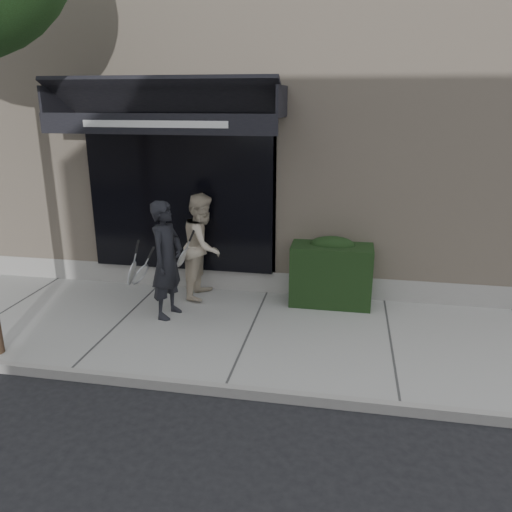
# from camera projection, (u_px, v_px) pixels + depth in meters

# --- Properties ---
(ground) EXTENTS (80.00, 80.00, 0.00)m
(ground) POSITION_uv_depth(u_px,v_px,m) (251.00, 337.00, 7.36)
(ground) COLOR black
(ground) RESTS_ON ground
(sidewalk) EXTENTS (20.00, 3.00, 0.12)m
(sidewalk) POSITION_uv_depth(u_px,v_px,m) (251.00, 333.00, 7.34)
(sidewalk) COLOR #9B9A96
(sidewalk) RESTS_ON ground
(curb) EXTENTS (20.00, 0.10, 0.14)m
(curb) POSITION_uv_depth(u_px,v_px,m) (225.00, 390.00, 5.88)
(curb) COLOR gray
(curb) RESTS_ON ground
(building_facade) EXTENTS (14.30, 8.04, 5.64)m
(building_facade) POSITION_uv_depth(u_px,v_px,m) (292.00, 128.00, 11.19)
(building_facade) COLOR #C1AC93
(building_facade) RESTS_ON ground
(hedge) EXTENTS (1.30, 0.70, 1.14)m
(hedge) POSITION_uv_depth(u_px,v_px,m) (331.00, 272.00, 8.14)
(hedge) COLOR black
(hedge) RESTS_ON sidewalk
(pedestrian_front) EXTENTS (0.78, 0.91, 1.82)m
(pedestrian_front) POSITION_uv_depth(u_px,v_px,m) (167.00, 260.00, 7.54)
(pedestrian_front) COLOR black
(pedestrian_front) RESTS_ON sidewalk
(pedestrian_back) EXTENTS (0.72, 0.91, 1.77)m
(pedestrian_back) POSITION_uv_depth(u_px,v_px,m) (203.00, 246.00, 8.36)
(pedestrian_back) COLOR beige
(pedestrian_back) RESTS_ON sidewalk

